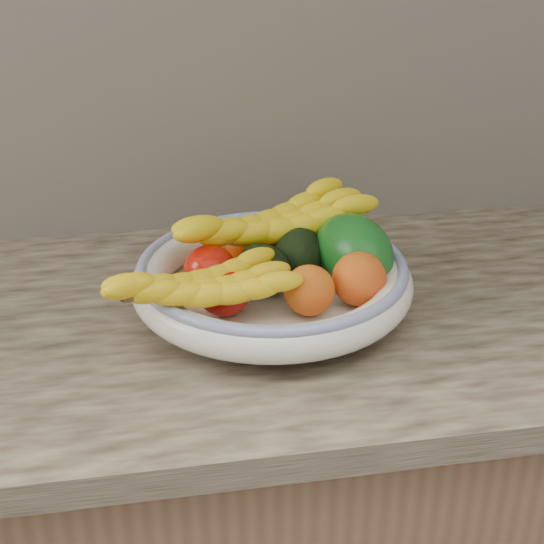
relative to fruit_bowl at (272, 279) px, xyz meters
The scene contains 14 objects.
kitchen_counter 0.49m from the fruit_bowl, 90.00° to the left, with size 2.44×0.66×1.40m.
fruit_bowl is the anchor object (origin of this frame).
clementine_back_left 0.11m from the fruit_bowl, 103.74° to the left, with size 0.05×0.05×0.05m, color #DD4704.
clementine_back_right 0.13m from the fruit_bowl, 73.68° to the left, with size 0.05×0.05×0.05m, color orange.
clementine_back_mid 0.06m from the fruit_bowl, 96.01° to the left, with size 0.06×0.06×0.05m, color #ED5A04.
tomato_left 0.09m from the fruit_bowl, 166.29° to the left, with size 0.07×0.07×0.07m, color #BC1407.
tomato_near_left 0.09m from the fruit_bowl, 144.88° to the right, with size 0.07×0.07×0.06m, color #B30C07.
avocado_center 0.02m from the fruit_bowl, 144.81° to the left, with size 0.06×0.09×0.06m, color black.
avocado_right 0.07m from the fruit_bowl, 44.37° to the left, with size 0.07×0.11×0.07m, color black.
green_mango 0.12m from the fruit_bowl, ahead, with size 0.09×0.14×0.10m, color #0F5315.
peach_front 0.08m from the fruit_bowl, 63.07° to the right, with size 0.07×0.07×0.07m, color orange.
peach_right 0.12m from the fruit_bowl, 27.28° to the right, with size 0.07×0.07×0.07m, color orange.
banana_bunch_back 0.09m from the fruit_bowl, 79.44° to the left, with size 0.33×0.12×0.09m, color yellow, non-canonical shape.
banana_bunch_front 0.14m from the fruit_bowl, 141.81° to the right, with size 0.26×0.11×0.07m, color yellow, non-canonical shape.
Camera 1 is at (-0.16, 0.74, 1.43)m, focal length 50.00 mm.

